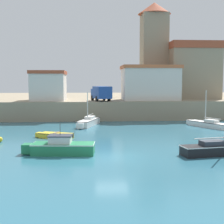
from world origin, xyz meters
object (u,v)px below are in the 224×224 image
mooring_buoy (0,139)px  church (178,66)px  dinghy_yellow_2 (55,135)px  harbor_shed_mid_row (150,83)px  sailboat_white_1 (207,124)px  harbor_shed_near_wharf (49,86)px  sailboat_white_3 (88,122)px  sailboat_black_0 (220,149)px  truck_on_quay (101,93)px  motorboat_green_4 (61,147)px

mooring_buoy → church: church is taller
dinghy_yellow_2 → harbor_shed_mid_row: (13.18, 17.66, 5.32)m
dinghy_yellow_2 → church: church is taller
sailboat_white_1 → harbor_shed_near_wharf: harbor_shed_near_wharf is taller
sailboat_white_3 → church: 24.16m
church → sailboat_black_0: bearing=-100.3°
sailboat_white_1 → church: church is taller
truck_on_quay → harbor_shed_mid_row: bearing=15.7°
dinghy_yellow_2 → harbor_shed_mid_row: bearing=53.3°
sailboat_white_3 → harbor_shed_near_wharf: 11.75m
sailboat_black_0 → sailboat_white_1: 15.52m
sailboat_white_3 → mooring_buoy: 13.54m
church → motorboat_green_4: bearing=-120.1°
church → harbor_shed_near_wharf: (-22.56, -6.99, -3.41)m
sailboat_black_0 → sailboat_white_3: bearing=120.9°
harbor_shed_mid_row → mooring_buoy: bearing=-133.2°
mooring_buoy → church: bearing=46.9°
motorboat_green_4 → truck_on_quay: truck_on_quay is taller
truck_on_quay → church: bearing=32.7°
harbor_shed_near_wharf → church: bearing=17.2°
truck_on_quay → dinghy_yellow_2: bearing=-108.9°
mooring_buoy → sailboat_black_0: bearing=-19.5°
sailboat_white_3 → sailboat_white_1: bearing=-9.3°
sailboat_white_1 → motorboat_green_4: bearing=-141.5°
mooring_buoy → harbor_shed_near_wharf: bearing=83.5°
harbor_shed_near_wharf → truck_on_quay: size_ratio=1.39×
sailboat_white_1 → dinghy_yellow_2: size_ratio=1.48×
motorboat_green_4 → church: church is taller
church → harbor_shed_mid_row: size_ratio=1.82×
sailboat_black_0 → motorboat_green_4: sailboat_black_0 is taller
mooring_buoy → truck_on_quay: 20.39m
harbor_shed_near_wharf → harbor_shed_mid_row: bearing=-0.2°
harbor_shed_near_wharf → dinghy_yellow_2: bearing=-81.0°
sailboat_black_0 → dinghy_yellow_2: (-13.71, 8.37, -0.20)m
sailboat_black_0 → mooring_buoy: sailboat_black_0 is taller
sailboat_white_1 → mooring_buoy: sailboat_white_1 is taller
sailboat_black_0 → church: size_ratio=0.41×
sailboat_white_3 → mooring_buoy: (-8.39, -10.62, -0.25)m
mooring_buoy → harbor_shed_near_wharf: harbor_shed_near_wharf is taller
sailboat_white_3 → mooring_buoy: size_ratio=13.39×
sailboat_white_3 → harbor_shed_mid_row: (9.81, 8.78, 5.11)m
dinghy_yellow_2 → sailboat_white_1: bearing=19.2°
dinghy_yellow_2 → sailboat_white_3: (3.37, 8.88, 0.21)m
sailboat_black_0 → harbor_shed_mid_row: 26.53m
dinghy_yellow_2 → church: 32.70m
sailboat_black_0 → sailboat_white_1: size_ratio=1.14×
motorboat_green_4 → mooring_buoy: motorboat_green_4 is taller
mooring_buoy → motorboat_green_4: bearing=-41.4°
sailboat_black_0 → motorboat_green_4: (-12.48, 1.11, 0.09)m
motorboat_green_4 → harbor_shed_mid_row: size_ratio=0.63×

